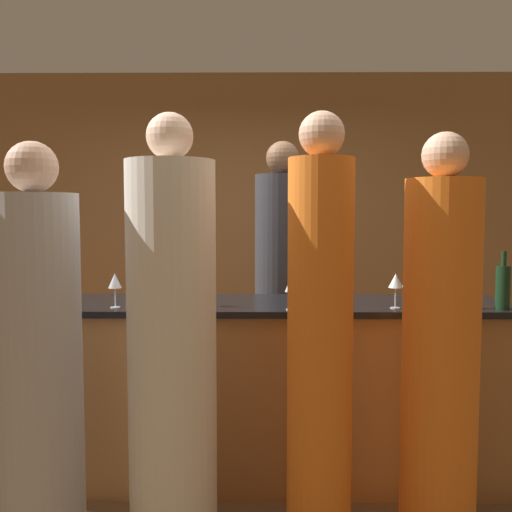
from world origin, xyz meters
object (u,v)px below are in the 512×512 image
guest_0 (320,349)px  guest_3 (172,351)px  wine_bottle_0 (503,286)px  ice_bucket (142,280)px  guest_4 (38,367)px  bartender (282,296)px  wine_bottle_1 (421,284)px  guest_2 (440,360)px

guest_0 → guest_3: guest_3 is taller
guest_0 → wine_bottle_0: (0.99, 0.49, 0.21)m
wine_bottle_0 → ice_bucket: wine_bottle_0 is taller
guest_4 → wine_bottle_0: guest_4 is taller
bartender → guest_0: (0.11, -1.51, -0.01)m
guest_0 → wine_bottle_1: bearing=43.3°
guest_2 → guest_4: 1.75m
guest_2 → wine_bottle_0: bearing=45.7°
ice_bucket → wine_bottle_0: bearing=-11.6°
guest_3 → ice_bucket: bearing=110.0°
guest_4 → wine_bottle_0: (2.21, 0.50, 0.29)m
wine_bottle_0 → ice_bucket: bearing=168.4°
bartender → wine_bottle_1: 1.20m
bartender → guest_3: (-0.54, -1.47, -0.03)m
guest_4 → ice_bucket: guest_4 is taller
guest_0 → guest_3: bearing=176.7°
wine_bottle_1 → ice_bucket: 1.58m
ice_bucket → guest_0: bearing=-43.0°
bartender → wine_bottle_1: size_ratio=6.40×
wine_bottle_0 → bartender: bearing=137.1°
guest_3 → ice_bucket: size_ratio=9.43×
guest_0 → guest_3: 0.65m
guest_2 → ice_bucket: size_ratio=9.01×
ice_bucket → bartender: bearing=36.1°
bartender → guest_4: bearing=53.6°
wine_bottle_1 → guest_3: bearing=-157.4°
guest_3 → guest_4: size_ratio=1.07×
wine_bottle_1 → ice_bucket: (-1.54, 0.34, -0.02)m
guest_4 → wine_bottle_0: 2.29m
guest_4 → wine_bottle_0: size_ratio=6.00×
guest_4 → ice_bucket: 0.98m
bartender → ice_bucket: (-0.85, -0.62, 0.18)m
guest_0 → guest_2: bearing=1.8°
bartender → guest_4: (-1.12, -1.51, -0.09)m
bartender → guest_0: size_ratio=1.03×
wine_bottle_1 → ice_bucket: size_ratio=1.52×
wine_bottle_0 → guest_0: bearing=-153.6°
guest_0 → wine_bottle_0: bearing=26.4°
guest_0 → guest_2: (0.52, 0.02, -0.05)m
ice_bucket → guest_2: bearing=-30.6°
ice_bucket → guest_3: bearing=-70.0°
guest_0 → ice_bucket: size_ratio=9.42×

